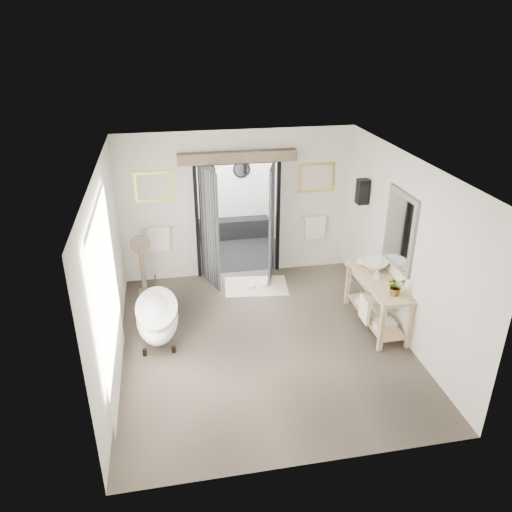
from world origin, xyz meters
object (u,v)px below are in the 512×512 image
object	(u,v)px
clawfoot_tub	(157,316)
vanity	(376,298)
basin	(374,265)
rug	(256,286)

from	to	relation	value
clawfoot_tub	vanity	bearing A→B (deg)	-5.61
basin	clawfoot_tub	bearing A→B (deg)	-171.28
rug	vanity	bearing A→B (deg)	-44.05
vanity	basin	xyz separation A→B (m)	(0.07, 0.36, 0.43)
rug	basin	world-z (taller)	basin
basin	rug	bearing A→B (deg)	152.55
vanity	basin	distance (m)	0.56
clawfoot_tub	vanity	distance (m)	3.61
vanity	rug	bearing A→B (deg)	135.95
clawfoot_tub	vanity	size ratio (longest dim) A/B	0.94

